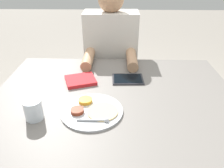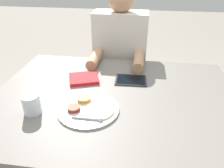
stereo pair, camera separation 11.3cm
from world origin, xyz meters
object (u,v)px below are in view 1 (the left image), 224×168
at_px(thali_tray, 92,110).
at_px(tablet_device, 128,79).
at_px(drinking_glass, 33,110).
at_px(person_diner, 111,70).
at_px(red_notebook, 81,80).

distance_m(thali_tray, tablet_device, 0.37).
bearing_deg(tablet_device, drinking_glass, -138.94).
xyz_separation_m(person_diner, drinking_glass, (-0.32, -0.82, 0.20)).
bearing_deg(drinking_glass, tablet_device, 41.06).
bearing_deg(tablet_device, person_diner, 104.14).
bearing_deg(person_diner, thali_tray, -94.90).
height_order(red_notebook, person_diner, person_diner).
height_order(tablet_device, drinking_glass, drinking_glass).
distance_m(red_notebook, tablet_device, 0.28).
relative_size(thali_tray, drinking_glass, 3.14).
distance_m(thali_tray, person_diner, 0.79).
height_order(thali_tray, red_notebook, thali_tray).
xyz_separation_m(red_notebook, tablet_device, (0.28, 0.03, -0.00)).
xyz_separation_m(thali_tray, drinking_glass, (-0.25, -0.05, 0.04)).
xyz_separation_m(red_notebook, person_diner, (0.16, 0.48, -0.16)).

